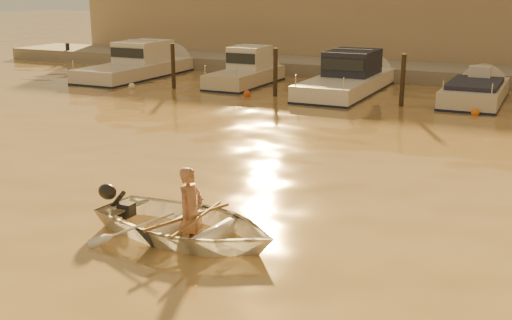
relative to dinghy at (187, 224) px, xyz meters
The scene contains 19 objects.
ground_plane 1.37m from the dinghy, 56.37° to the left, with size 160.00×160.00×0.00m, color olive.
dinghy is the anchor object (origin of this frame).
person 0.29m from the dinghy, ahead, with size 0.61×0.40×1.67m, color #A16D50.
outboard_motor 1.50m from the dinghy, behind, with size 0.90×0.40×0.70m, color black, non-canonical shape.
oar_port 0.29m from the dinghy, ahead, with size 0.06×0.06×2.10m, color brown.
oar_starboard 0.16m from the dinghy, ahead, with size 0.06×0.06×2.10m, color olive.
moored_boat_0 21.74m from the dinghy, 128.04° to the left, with size 2.53×7.95×1.75m, color beige, non-canonical shape.
moored_boat_1 18.60m from the dinghy, 112.98° to the left, with size 1.90×5.77×1.75m, color beige, non-canonical shape.
moored_boat_2 17.28m from the dinghy, 97.81° to the left, with size 2.43×8.10×1.75m, color white, non-canonical shape.
moored_boat_3 17.37m from the dinghy, 80.16° to the left, with size 2.13×6.13×0.95m, color beige, non-canonical shape.
piling_0 17.84m from the dinghy, 123.19° to the left, with size 0.18×0.18×2.20m, color #2D2319.
piling_1 15.67m from the dinghy, 107.69° to the left, with size 0.18×0.18×2.20m, color #2D2319.
piling_2 14.94m from the dinghy, 87.92° to the left, with size 0.18×0.18×2.20m, color #2D2319.
fender_a 18.08m from the dinghy, 129.15° to the left, with size 0.30×0.30×0.30m, color silver.
fender_b 15.53m from the dinghy, 111.98° to the left, with size 0.30×0.30×0.30m, color #CB4E17.
fender_c 14.07m from the dinghy, 98.61° to the left, with size 0.30×0.30×0.30m, color silver.
fender_d 14.74m from the dinghy, 76.90° to the left, with size 0.30×0.30×0.30m, color orange.
quay 22.63m from the dinghy, 88.12° to the left, with size 52.00×4.00×1.00m, color gray.
waterfront_building 28.21m from the dinghy, 88.49° to the left, with size 46.00×7.00×4.80m, color #9E8466.
Camera 1 is at (5.18, -10.60, 4.56)m, focal length 45.00 mm.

